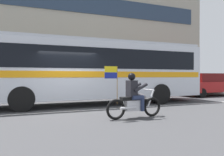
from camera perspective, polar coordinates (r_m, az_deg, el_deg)
ground_plane at (r=9.83m, az=-11.24°, el=-7.99°), size 60.00×60.00×0.00m
sidewalk_curb at (r=14.83m, az=-14.81°, el=-4.82°), size 28.00×3.80×0.15m
lane_center_stripe at (r=9.25m, az=-10.56°, el=-8.51°), size 26.60×0.14×0.01m
office_building_facade at (r=17.41m, az=-15.77°, el=12.42°), size 28.00×0.89×10.07m
transit_bus at (r=11.28m, az=-4.20°, el=2.71°), size 11.44×2.70×3.22m
motorcycle_with_rider at (r=7.57m, az=5.81°, el=-5.46°), size 2.19×0.64×1.78m
parked_sedan_curbside at (r=17.26m, az=23.63°, el=-1.51°), size 4.47×1.99×1.64m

